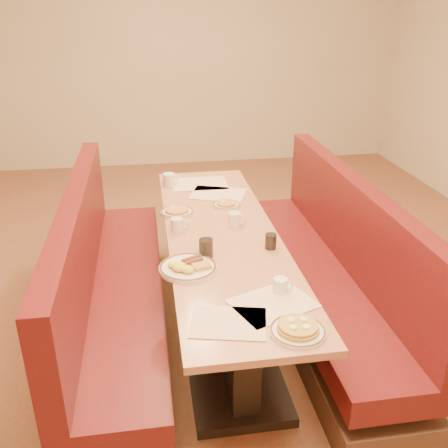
{
  "coord_description": "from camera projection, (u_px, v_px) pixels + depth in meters",
  "views": [
    {
      "loc": [
        -0.44,
        -2.85,
        2.1
      ],
      "look_at": [
        0.0,
        -0.09,
        0.85
      ],
      "focal_mm": 40.0,
      "sensor_mm": 36.0,
      "label": 1
    }
  ],
  "objects": [
    {
      "name": "booth_left",
      "position": [
        111.0,
        294.0,
        3.24
      ],
      "size": [
        0.55,
        2.5,
        1.05
      ],
      "color": "#4C3326",
      "rests_on": "ground"
    },
    {
      "name": "coffee_mug_d",
      "position": [
        170.0,
        180.0,
        3.97
      ],
      "size": [
        0.13,
        0.1,
        0.1
      ],
      "rotation": [
        0.0,
        0.0,
        0.4
      ],
      "color": "white",
      "rests_on": "diner_table"
    },
    {
      "name": "coffee_mug_b",
      "position": [
        177.0,
        225.0,
        3.19
      ],
      "size": [
        0.11,
        0.08,
        0.09
      ],
      "rotation": [
        0.0,
        0.0,
        -0.14
      ],
      "color": "white",
      "rests_on": "diner_table"
    },
    {
      "name": "soda_tumbler_mid",
      "position": [
        271.0,
        241.0,
        2.96
      ],
      "size": [
        0.07,
        0.07,
        0.09
      ],
      "color": "black",
      "rests_on": "diner_table"
    },
    {
      "name": "placemat_far_right",
      "position": [
        218.0,
        194.0,
        3.82
      ],
      "size": [
        0.48,
        0.42,
        0.0
      ],
      "primitive_type": "cube",
      "rotation": [
        0.0,
        0.0,
        -0.35
      ],
      "color": "beige",
      "rests_on": "diner_table"
    },
    {
      "name": "coffee_mug_c",
      "position": [
        235.0,
        219.0,
        3.27
      ],
      "size": [
        0.11,
        0.08,
        0.09
      ],
      "rotation": [
        0.0,
        0.0,
        -0.39
      ],
      "color": "white",
      "rests_on": "diner_table"
    },
    {
      "name": "ground",
      "position": [
        222.0,
        329.0,
        3.49
      ],
      "size": [
        8.0,
        8.0,
        0.0
      ],
      "primitive_type": "plane",
      "color": "#9E6647",
      "rests_on": "ground"
    },
    {
      "name": "soda_tumbler_near",
      "position": [
        206.0,
        248.0,
        2.86
      ],
      "size": [
        0.08,
        0.08,
        0.11
      ],
      "color": "black",
      "rests_on": "diner_table"
    },
    {
      "name": "diner_table",
      "position": [
        222.0,
        283.0,
        3.34
      ],
      "size": [
        0.7,
        2.5,
        0.75
      ],
      "color": "black",
      "rests_on": "ground"
    },
    {
      "name": "placemat_near_right",
      "position": [
        273.0,
        303.0,
        2.43
      ],
      "size": [
        0.46,
        0.41,
        0.0
      ],
      "primitive_type": "cube",
      "rotation": [
        0.0,
        0.0,
        0.38
      ],
      "color": "beige",
      "rests_on": "diner_table"
    },
    {
      "name": "coffee_mug_a",
      "position": [
        281.0,
        285.0,
        2.51
      ],
      "size": [
        0.11,
        0.07,
        0.08
      ],
      "rotation": [
        0.0,
        0.0,
        -0.12
      ],
      "color": "white",
      "rests_on": "diner_table"
    },
    {
      "name": "placemat_near_left",
      "position": [
        228.0,
        322.0,
        2.29
      ],
      "size": [
        0.4,
        0.33,
        0.0
      ],
      "primitive_type": "cube",
      "rotation": [
        0.0,
        0.0,
        -0.23
      ],
      "color": "beige",
      "rests_on": "diner_table"
    },
    {
      "name": "booth_right",
      "position": [
        326.0,
        276.0,
        3.45
      ],
      "size": [
        0.55,
        2.5,
        1.05
      ],
      "color": "#4C3326",
      "rests_on": "ground"
    },
    {
      "name": "extra_plate_far",
      "position": [
        177.0,
        212.0,
        3.46
      ],
      "size": [
        0.23,
        0.23,
        0.05
      ],
      "rotation": [
        0.0,
        0.0,
        0.23
      ],
      "color": "white",
      "rests_on": "diner_table"
    },
    {
      "name": "placemat_far_left",
      "position": [
        200.0,
        184.0,
        4.03
      ],
      "size": [
        0.44,
        0.34,
        0.0
      ],
      "primitive_type": "cube",
      "rotation": [
        0.0,
        0.0,
        -0.02
      ],
      "color": "beige",
      "rests_on": "diner_table"
    },
    {
      "name": "pancake_plate",
      "position": [
        298.0,
        329.0,
        2.21
      ],
      "size": [
        0.25,
        0.25,
        0.06
      ],
      "rotation": [
        0.0,
        0.0,
        0.23
      ],
      "color": "white",
      "rests_on": "diner_table"
    },
    {
      "name": "eggs_plate",
      "position": [
        188.0,
        267.0,
        2.73
      ],
      "size": [
        0.32,
        0.32,
        0.06
      ],
      "rotation": [
        0.0,
        0.0,
        0.25
      ],
      "color": "white",
      "rests_on": "diner_table"
    },
    {
      "name": "extra_plate_mid",
      "position": [
        226.0,
        204.0,
        3.59
      ],
      "size": [
        0.2,
        0.2,
        0.04
      ],
      "rotation": [
        0.0,
        0.0,
        -0.22
      ],
      "color": "white",
      "rests_on": "diner_table"
    },
    {
      "name": "room_envelope",
      "position": [
        221.0,
        35.0,
        2.7
      ],
      "size": [
        6.04,
        8.04,
        2.82
      ],
      "color": "beige",
      "rests_on": "ground"
    }
  ]
}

